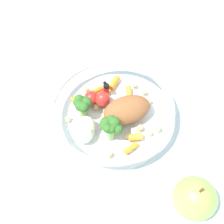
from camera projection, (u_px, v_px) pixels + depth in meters
ground_plane at (116, 115)px, 0.55m from camera, size 2.40×2.40×0.00m
food_container at (109, 113)px, 0.52m from camera, size 0.22×0.22×0.06m
loose_apple at (195, 198)px, 0.43m from camera, size 0.07×0.07×0.08m
folded_napkin at (71, 48)px, 0.64m from camera, size 0.15×0.17×0.01m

